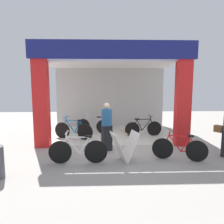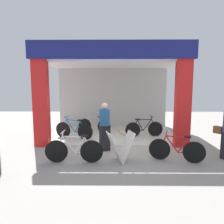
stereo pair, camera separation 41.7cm
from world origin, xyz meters
The scene contains 9 objects.
ground_plane centered at (0.00, 0.00, 0.00)m, with size 19.33×19.33×0.00m, color #9E9991.
shop_facade centered at (0.00, 1.89, 2.04)m, with size 5.86×3.99×3.77m.
bicycle_inside_0 centered at (-0.84, 2.14, 0.36)m, with size 1.55×0.61×0.90m.
bicycle_inside_1 centered at (1.39, 1.38, 0.36)m, with size 1.65×0.45×0.91m.
bicycle_inside_2 centered at (-1.59, 1.02, 0.38)m, with size 1.64×0.64×0.95m.
bicycle_parked_0 centered at (-1.08, -1.68, 0.37)m, with size 1.70×0.47×0.93m.
bicycle_parked_1 centered at (1.95, -1.54, 0.36)m, with size 1.57×0.58×0.90m.
sandwich_board_sign centered at (0.27, -1.58, 0.45)m, with size 0.88×0.76×0.90m.
pedestrian_2 centered at (-0.23, -0.52, 0.86)m, with size 0.48×0.48×1.65m.
Camera 1 is at (-0.32, -7.70, 2.31)m, focal length 34.28 mm.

